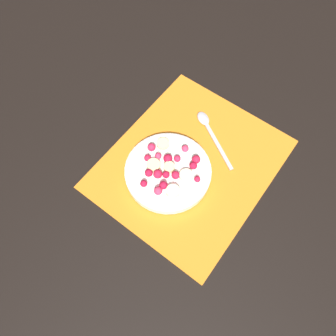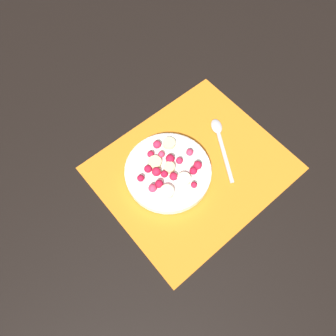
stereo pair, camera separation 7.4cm
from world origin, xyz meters
name	(u,v)px [view 1 (the left image)]	position (x,y,z in m)	size (l,w,h in m)	color
ground_plane	(190,164)	(0.00, 0.00, 0.00)	(3.00, 3.00, 0.00)	black
placemat	(190,163)	(0.00, 0.00, 0.00)	(0.42, 0.36, 0.01)	orange
fruit_bowl	(168,171)	(0.06, -0.02, 0.02)	(0.20, 0.20, 0.04)	white
spoon	(209,128)	(-0.11, -0.02, 0.01)	(0.11, 0.16, 0.01)	#B2B2B7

